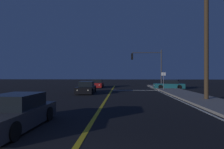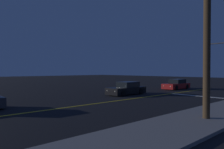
# 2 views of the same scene
# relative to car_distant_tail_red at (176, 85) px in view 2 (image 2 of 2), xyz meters

# --- Properties ---
(sidewalk_right) EXTENTS (3.20, 43.22, 0.15)m
(sidewalk_right) POSITION_rel_car_distant_tail_red_xyz_m (10.55, -16.03, -0.51)
(sidewalk_right) COLOR gray
(sidewalk_right) RESTS_ON ground
(lane_line_center) EXTENTS (0.20, 40.82, 0.01)m
(lane_line_center) POSITION_rel_car_distant_tail_red_xyz_m (2.66, -16.03, -0.58)
(lane_line_center) COLOR gold
(lane_line_center) RESTS_ON ground
(lane_line_edge_right) EXTENTS (0.16, 40.82, 0.01)m
(lane_line_edge_right) POSITION_rel_car_distant_tail_red_xyz_m (8.70, -16.03, -0.58)
(lane_line_edge_right) COLOR silver
(lane_line_edge_right) RESTS_ON ground
(stop_bar) EXTENTS (6.30, 0.50, 0.01)m
(stop_bar) POSITION_rel_car_distant_tail_red_xyz_m (5.81, -5.53, -0.58)
(stop_bar) COLOR silver
(stop_bar) RESTS_ON ground
(car_distant_tail_red) EXTENTS (1.89, 4.69, 1.34)m
(car_distant_tail_red) POSITION_rel_car_distant_tail_red_xyz_m (0.00, 0.00, 0.00)
(car_distant_tail_red) COLOR maroon
(car_distant_tail_red) RESTS_ON ground
(car_parked_curb_black) EXTENTS (1.98, 4.57, 1.34)m
(car_parked_curb_black) POSITION_rel_car_distant_tail_red_xyz_m (-0.03, -9.75, 0.00)
(car_parked_curb_black) COLOR black
(car_parked_curb_black) RESTS_ON ground
(utility_pole_right) EXTENTS (1.82, 0.35, 9.99)m
(utility_pole_right) POSITION_rel_car_distant_tail_red_xyz_m (10.85, -15.43, 4.57)
(utility_pole_right) COLOR #42301E
(utility_pole_right) RESTS_ON ground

